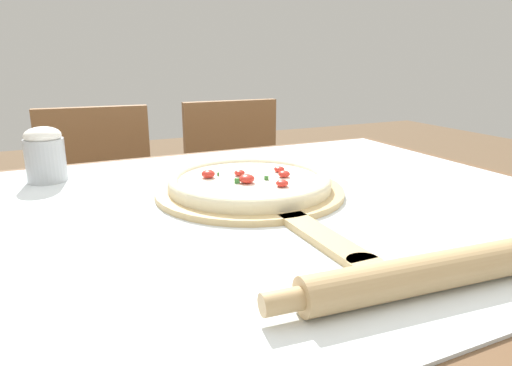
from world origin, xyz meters
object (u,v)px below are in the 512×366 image
(chair_right, at_px, (239,198))
(flour_cup, at_px, (45,154))
(pizza, at_px, (250,182))
(rolling_pin, at_px, (443,270))
(pizza_peel, at_px, (254,194))
(chair_left, at_px, (101,217))

(chair_right, bearing_deg, flour_cup, -140.64)
(pizza, relative_size, chair_right, 0.37)
(rolling_pin, bearing_deg, pizza, 96.75)
(pizza_peel, bearing_deg, pizza, 89.99)
(pizza, distance_m, flour_cup, 0.46)
(pizza_peel, distance_m, rolling_pin, 0.43)
(pizza_peel, height_order, rolling_pin, rolling_pin)
(pizza, xyz_separation_m, chair_right, (0.30, 0.78, -0.30))
(pizza, bearing_deg, flour_cup, 143.09)
(pizza_peel, relative_size, flour_cup, 4.81)
(rolling_pin, height_order, flour_cup, flour_cup)
(pizza_peel, relative_size, chair_left, 0.67)
(pizza, relative_size, chair_left, 0.37)
(pizza_peel, xyz_separation_m, flour_cup, (-0.37, 0.30, 0.06))
(chair_right, distance_m, flour_cup, 0.91)
(chair_left, bearing_deg, pizza_peel, -69.51)
(rolling_pin, distance_m, flour_cup, 0.84)
(chair_right, xyz_separation_m, flour_cup, (-0.67, -0.50, 0.34))
(pizza, distance_m, chair_left, 0.87)
(rolling_pin, relative_size, flour_cup, 3.85)
(pizza, relative_size, rolling_pin, 0.70)
(rolling_pin, bearing_deg, pizza_peel, 97.09)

